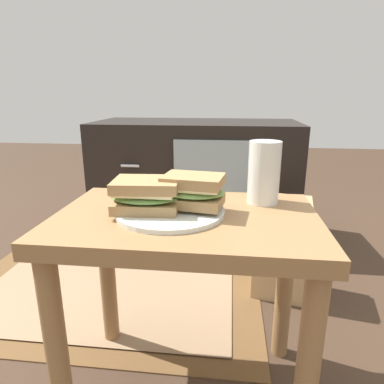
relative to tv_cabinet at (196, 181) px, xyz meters
The scene contains 8 objects.
side_table 0.95m from the tv_cabinet, 85.44° to the right, with size 0.56×0.36×0.46m.
tv_cabinet is the anchor object (origin of this frame).
area_rug 0.67m from the tv_cabinet, 116.17° to the right, with size 1.11×0.75×0.01m.
plate 0.96m from the tv_cabinet, 87.50° to the right, with size 0.23×0.23×0.01m, color silver.
sandwich_front 0.98m from the tv_cabinet, 90.42° to the right, with size 0.15×0.11×0.07m.
sandwich_back 0.97m from the tv_cabinet, 84.52° to the right, with size 0.15×0.11×0.07m.
beer_glass 0.91m from the tv_cabinet, 73.90° to the right, with size 0.07×0.07×0.14m.
paper_bag 0.61m from the tv_cabinet, 53.29° to the right, with size 0.21×0.20×0.36m.
Camera 1 is at (0.09, -0.67, 0.71)m, focal length 31.51 mm.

